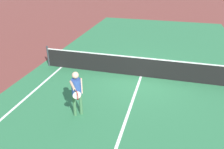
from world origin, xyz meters
TOP-DOWN VIEW (x-y plane):
  - ground_plane at (0.00, 0.00)m, footprint 60.00×60.00m
  - court_surface_inbounds at (0.00, 0.00)m, footprint 10.62×24.40m
  - line_center_service at (0.00, -3.20)m, footprint 0.10×6.40m
  - net at (0.00, 0.00)m, footprint 9.70×0.09m
  - player_near at (-1.67, -3.58)m, footprint 0.67×1.11m
  - tennis_ball_near_net at (-2.95, -1.07)m, footprint 0.07×0.07m

SIDE VIEW (x-z plane):
  - ground_plane at x=0.00m, z-range 0.00..0.00m
  - court_surface_inbounds at x=0.00m, z-range 0.00..0.00m
  - line_center_service at x=0.00m, z-range 0.00..0.01m
  - tennis_ball_near_net at x=-2.95m, z-range 0.00..0.07m
  - net at x=0.00m, z-range -0.04..1.03m
  - player_near at x=-1.67m, z-range 0.20..1.86m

